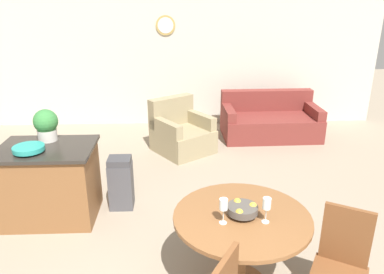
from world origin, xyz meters
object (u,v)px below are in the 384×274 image
armchair (181,134)px  dining_chair_near_right (341,262)px  couch (269,122)px  kitchen_island (50,183)px  trash_bin (121,183)px  wine_glass_left (224,205)px  dining_table (241,232)px  fruit_bowl (243,209)px  potted_plant (46,124)px  teal_bowl (29,149)px  wine_glass_right (267,204)px

armchair → dining_chair_near_right: bearing=-106.3°
couch → kitchen_island: bearing=-141.6°
trash_bin → wine_glass_left: bearing=-55.2°
dining_chair_near_right → trash_bin: 2.70m
dining_chair_near_right → kitchen_island: bearing=0.6°
dining_table → fruit_bowl: fruit_bowl is taller
dining_chair_near_right → fruit_bowl: (-0.75, 0.35, 0.30)m
fruit_bowl → kitchen_island: kitchen_island is taller
fruit_bowl → trash_bin: (-1.26, 1.45, -0.47)m
dining_chair_near_right → kitchen_island: size_ratio=0.88×
dining_table → potted_plant: (-2.08, 1.47, 0.53)m
teal_bowl → potted_plant: 0.41m
dining_table → teal_bowl: bearing=153.2°
dining_table → fruit_bowl: (0.00, 0.00, 0.23)m
wine_glass_right → potted_plant: bearing=145.1°
dining_table → wine_glass_right: (0.18, -0.11, 0.34)m
potted_plant → trash_bin: potted_plant is taller
couch → teal_bowl: bearing=-141.1°
dining_table → armchair: size_ratio=1.00×
dining_table → trash_bin: (-1.26, 1.45, -0.24)m
teal_bowl → potted_plant: bearing=76.6°
kitchen_island → trash_bin: (0.79, 0.20, -0.12)m
fruit_bowl → teal_bowl: teal_bowl is taller
wine_glass_right → teal_bowl: (-2.35, 1.20, 0.04)m
wine_glass_left → trash_bin: wine_glass_left is taller
fruit_bowl → trash_bin: size_ratio=0.39×
teal_bowl → trash_bin: 1.16m
dining_table → armchair: bearing=98.4°
fruit_bowl → wine_glass_left: size_ratio=1.17×
dining_chair_near_right → fruit_bowl: size_ratio=3.60×
dining_chair_near_right → teal_bowl: (-2.93, 1.45, 0.45)m
trash_bin → couch: size_ratio=0.37×
kitchen_island → armchair: kitchen_island is taller
dining_table → dining_chair_near_right: size_ratio=1.25×
dining_table → trash_bin: size_ratio=1.78×
fruit_bowl → teal_bowl: size_ratio=0.78×
kitchen_island → potted_plant: (-0.03, 0.22, 0.65)m
potted_plant → armchair: (1.60, 1.81, -0.81)m
fruit_bowl → potted_plant: (-2.09, 1.47, 0.30)m
potted_plant → teal_bowl: bearing=-103.4°
teal_bowl → dining_table: bearing=-26.8°
fruit_bowl → wine_glass_right: bearing=-31.7°
wine_glass_right → teal_bowl: size_ratio=0.67×
dining_table → dining_chair_near_right: 0.83m
trash_bin → couch: 3.52m
fruit_bowl → armchair: size_ratio=0.22×
kitchen_island → couch: 4.24m
potted_plant → armchair: 2.55m
dining_chair_near_right → teal_bowl: size_ratio=2.82×
dining_table → couch: bearing=72.9°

